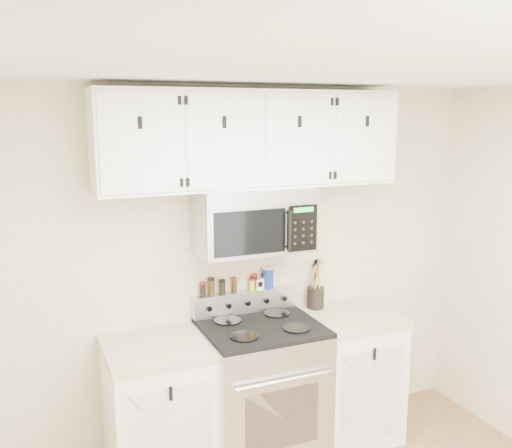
% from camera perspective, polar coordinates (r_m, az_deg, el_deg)
% --- Properties ---
extents(back_wall, '(3.50, 0.01, 2.50)m').
position_cam_1_polar(back_wall, '(3.97, -1.29, -4.50)').
color(back_wall, '#BBB08C').
rests_on(back_wall, floor).
extents(ceiling, '(3.50, 3.50, 0.01)m').
position_cam_1_polar(ceiling, '(2.31, 15.46, 15.16)').
color(ceiling, white).
rests_on(ceiling, back_wall).
extents(range, '(0.76, 0.65, 1.10)m').
position_cam_1_polar(range, '(3.98, 0.52, -16.30)').
color(range, '#B7B7BA').
rests_on(range, floor).
extents(base_cabinet_left, '(0.64, 0.62, 0.92)m').
position_cam_1_polar(base_cabinet_left, '(3.82, -9.66, -18.14)').
color(base_cabinet_left, white).
rests_on(base_cabinet_left, floor).
extents(base_cabinet_right, '(0.64, 0.62, 0.92)m').
position_cam_1_polar(base_cabinet_right, '(4.30, 9.14, -14.63)').
color(base_cabinet_right, white).
rests_on(base_cabinet_right, floor).
extents(microwave, '(0.76, 0.44, 0.42)m').
position_cam_1_polar(microwave, '(3.72, -0.22, 0.42)').
color(microwave, '#9E9EA3').
rests_on(microwave, back_wall).
extents(upper_cabinets, '(2.00, 0.35, 0.62)m').
position_cam_1_polar(upper_cabinets, '(3.68, -0.39, 8.48)').
color(upper_cabinets, white).
rests_on(upper_cabinets, back_wall).
extents(utensil_crock, '(0.12, 0.12, 0.36)m').
position_cam_1_polar(utensil_crock, '(4.19, 5.98, -7.17)').
color(utensil_crock, black).
rests_on(utensil_crock, base_cabinet_right).
extents(kitchen_timer, '(0.08, 0.07, 0.08)m').
position_cam_1_polar(kitchen_timer, '(4.01, 0.26, -6.01)').
color(kitchen_timer, white).
rests_on(kitchen_timer, range).
extents(salt_canister, '(0.08, 0.08, 0.15)m').
position_cam_1_polar(salt_canister, '(4.03, 1.17, -5.38)').
color(salt_canister, '#163299').
rests_on(salt_canister, range).
extents(spice_jar_0, '(0.04, 0.04, 0.10)m').
position_cam_1_polar(spice_jar_0, '(3.87, -5.35, -6.50)').
color(spice_jar_0, black).
rests_on(spice_jar_0, range).
extents(spice_jar_1, '(0.04, 0.04, 0.12)m').
position_cam_1_polar(spice_jar_1, '(3.89, -4.48, -6.25)').
color(spice_jar_1, '#3E2C0F').
rests_on(spice_jar_1, range).
extents(spice_jar_2, '(0.04, 0.04, 0.10)m').
position_cam_1_polar(spice_jar_2, '(3.91, -3.38, -6.27)').
color(spice_jar_2, black).
rests_on(spice_jar_2, range).
extents(spice_jar_3, '(0.04, 0.04, 0.11)m').
position_cam_1_polar(spice_jar_3, '(3.94, -2.20, -6.08)').
color(spice_jar_3, '#38290D').
rests_on(spice_jar_3, range).
extents(spice_jar_4, '(0.04, 0.04, 0.09)m').
position_cam_1_polar(spice_jar_4, '(3.99, -0.39, -6.00)').
color(spice_jar_4, yellow).
rests_on(spice_jar_4, range).
extents(spice_jar_5, '(0.04, 0.04, 0.11)m').
position_cam_1_polar(spice_jar_5, '(3.99, -0.15, -5.79)').
color(spice_jar_5, black).
rests_on(spice_jar_5, range).
extents(spice_jar_6, '(0.04, 0.04, 0.11)m').
position_cam_1_polar(spice_jar_6, '(4.02, 0.87, -5.69)').
color(spice_jar_6, '#3D2C0E').
rests_on(spice_jar_6, range).
extents(spice_jar_7, '(0.04, 0.04, 0.10)m').
position_cam_1_polar(spice_jar_7, '(4.04, 1.35, -5.70)').
color(spice_jar_7, orange).
rests_on(spice_jar_7, range).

